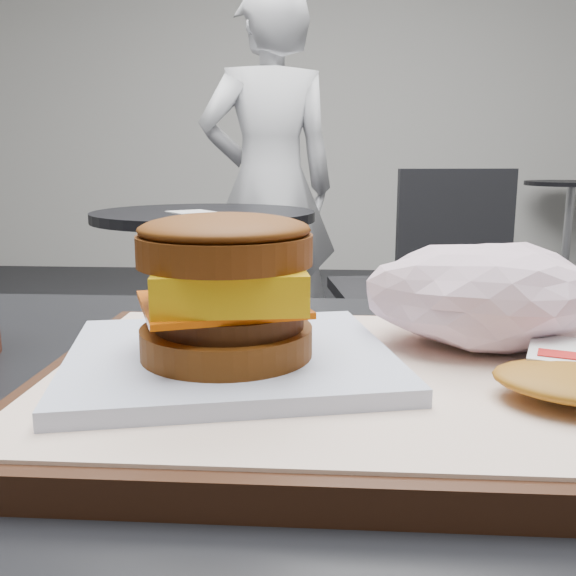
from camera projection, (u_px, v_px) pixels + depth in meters
The scene contains 8 objects.
serving_tray at pixel (358, 384), 0.39m from camera, with size 0.38×0.28×0.02m.
breakfast_sandwich at pixel (228, 305), 0.37m from camera, with size 0.22×0.21×0.09m.
crumpled_wrapper at pixel (484, 294), 0.43m from camera, with size 0.15×0.12×0.07m, color white, non-canonical shape.
neighbor_table at pixel (205, 273), 2.06m from camera, with size 0.70×0.70×0.75m.
napkin at pixel (191, 212), 1.96m from camera, with size 0.12×0.12×0.00m, color silver.
neighbor_chair at pixel (417, 278), 2.20m from camera, with size 0.63×0.48×0.88m.
patron at pixel (270, 187), 2.67m from camera, with size 0.58×0.38×1.59m, color silver.
bg_table_far at pixel (570, 207), 4.70m from camera, with size 0.66×0.66×0.75m.
Camera 1 is at (0.05, -0.35, 0.91)m, focal length 40.00 mm.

